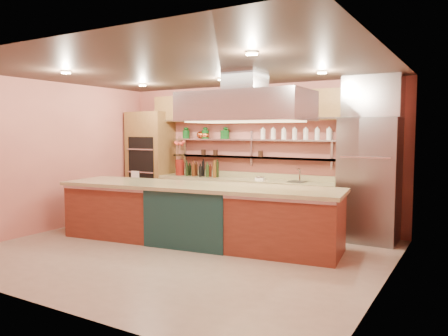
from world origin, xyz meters
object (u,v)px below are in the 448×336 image
Objects in this scene: flower_vase at (180,167)px; island at (197,214)px; refrigerator at (369,180)px; kitchen_scale at (260,178)px; copper_kettle at (201,135)px; green_canister at (224,135)px.

island is at bearing -46.63° from flower_vase.
refrigerator reaches higher than flower_vase.
kitchen_scale is (0.39, 1.61, 0.48)m from island.
kitchen_scale is (1.91, 0.00, -0.12)m from flower_vase.
refrigerator is 10.68× the size of copper_kettle.
refrigerator is at bearing 25.77° from island.
flower_vase is at bearing 125.88° from island.
kitchen_scale is 0.84× the size of copper_kettle.
kitchen_scale is (-2.05, 0.01, -0.07)m from refrigerator.
refrigerator reaches higher than kitchen_scale.
refrigerator reaches higher than copper_kettle.
island is 2.32m from green_canister.
copper_kettle is at bearing 28.41° from flower_vase.
copper_kettle is at bearing 176.30° from refrigerator.
island is 28.69× the size of kitchen_scale.
kitchen_scale is 1.27m from green_canister.
kitchen_scale is at bearing 0.00° from flower_vase.
flower_vase is 1.73× the size of copper_kettle.
flower_vase is (-3.96, 0.01, 0.05)m from refrigerator.
copper_kettle reaches higher than island.
kitchen_scale is at bearing -8.32° from copper_kettle.
flower_vase is 1.22m from green_canister.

